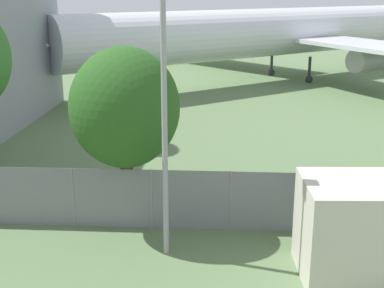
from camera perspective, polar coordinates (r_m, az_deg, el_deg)
The scene contains 5 objects.
perimeter_fence at distance 17.27m, azimuth -4.37°, elevation -5.91°, with size 56.07×0.07×2.00m.
airplane at distance 45.64m, azimuth 9.28°, elevation 11.66°, with size 38.98×33.08×11.67m.
portable_cabin at distance 15.14m, azimuth 18.57°, elevation -8.68°, with size 3.82×2.68×2.68m.
tree_behind_benches at distance 16.73m, azimuth -7.20°, elevation 3.79°, with size 3.44×3.44×5.85m.
light_mast at distance 14.49m, azimuth -3.02°, elevation 6.47°, with size 0.44×0.44×8.33m.
Camera 1 is at (2.27, -4.69, 7.51)m, focal length 50.00 mm.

